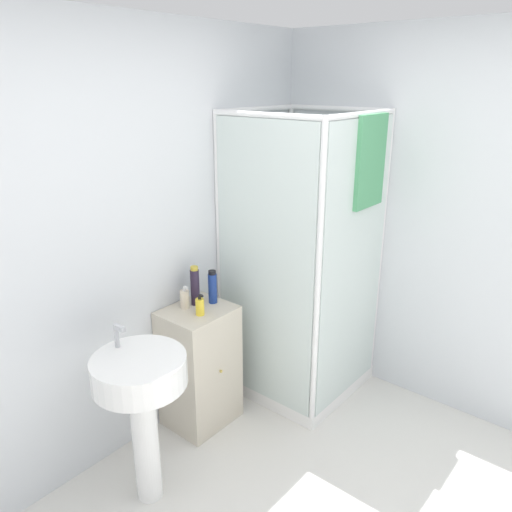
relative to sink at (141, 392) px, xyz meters
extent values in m
cube|color=silver|center=(0.17, 0.47, 0.58)|extent=(6.40, 0.06, 2.50)
cube|color=white|center=(1.43, 0.02, -0.62)|extent=(0.83, 0.83, 0.09)
cylinder|color=white|center=(1.82, 0.42, 0.33)|extent=(0.04, 0.04, 1.99)
cylinder|color=white|center=(1.03, 0.42, 0.33)|extent=(0.04, 0.04, 1.99)
cylinder|color=white|center=(1.82, -0.38, 0.33)|extent=(0.04, 0.04, 1.99)
cylinder|color=white|center=(1.03, -0.38, 0.33)|extent=(0.04, 0.04, 1.99)
cylinder|color=white|center=(1.43, -0.38, 1.30)|extent=(0.80, 0.04, 0.04)
cylinder|color=white|center=(1.43, 0.42, 1.30)|extent=(0.80, 0.04, 0.04)
cylinder|color=white|center=(1.03, 0.02, 1.30)|extent=(0.04, 0.80, 0.04)
cylinder|color=white|center=(1.82, 0.02, 1.30)|extent=(0.04, 0.80, 0.04)
cube|color=silver|center=(1.43, -0.39, 0.35)|extent=(0.76, 0.01, 1.86)
cube|color=silver|center=(1.01, 0.02, 0.35)|extent=(0.01, 0.76, 1.86)
cylinder|color=#B7BABF|center=(1.63, 0.36, 0.17)|extent=(0.02, 0.02, 1.49)
cylinder|color=#B7BABF|center=(1.63, 0.31, 0.93)|extent=(0.07, 0.07, 0.04)
cube|color=#4C9966|center=(1.51, -0.41, 1.02)|extent=(0.33, 0.03, 0.56)
cube|color=beige|center=(0.64, 0.25, -0.26)|extent=(0.43, 0.36, 0.81)
sphere|color=gold|center=(0.64, 0.06, -0.22)|extent=(0.02, 0.02, 0.02)
cylinder|color=white|center=(0.00, 0.00, -0.31)|extent=(0.14, 0.14, 0.72)
cylinder|color=white|center=(0.00, 0.00, 0.12)|extent=(0.48, 0.48, 0.15)
cylinder|color=#B7BABF|center=(0.00, 0.17, 0.26)|extent=(0.02, 0.02, 0.13)
cube|color=#B7BABF|center=(0.00, 0.13, 0.32)|extent=(0.02, 0.07, 0.02)
cylinder|color=yellow|center=(0.61, 0.18, 0.20)|extent=(0.05, 0.05, 0.10)
cylinder|color=black|center=(0.61, 0.18, 0.26)|extent=(0.02, 0.02, 0.02)
cube|color=black|center=(0.61, 0.17, 0.28)|extent=(0.01, 0.03, 0.01)
cylinder|color=#281E33|center=(0.69, 0.31, 0.26)|extent=(0.06, 0.06, 0.23)
cylinder|color=gold|center=(0.69, 0.31, 0.39)|extent=(0.05, 0.05, 0.02)
cylinder|color=navy|center=(0.78, 0.25, 0.24)|extent=(0.06, 0.06, 0.19)
cylinder|color=black|center=(0.78, 0.25, 0.35)|extent=(0.05, 0.05, 0.02)
cylinder|color=beige|center=(0.61, 0.33, 0.20)|extent=(0.06, 0.06, 0.12)
cylinder|color=silver|center=(0.61, 0.33, 0.27)|extent=(0.02, 0.02, 0.02)
cube|color=silver|center=(0.61, 0.31, 0.29)|extent=(0.01, 0.03, 0.01)
camera|label=1|loc=(-1.28, -1.82, 1.50)|focal=35.00mm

